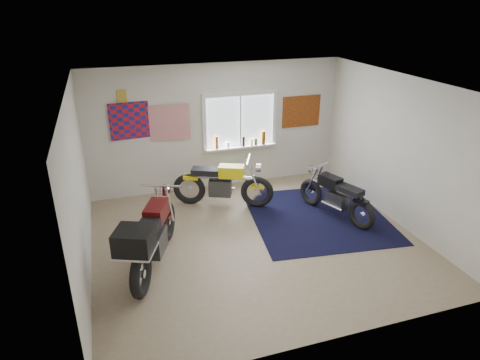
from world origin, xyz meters
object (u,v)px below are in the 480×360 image
object	(u,v)px
yellow_triumph	(222,185)
maroon_tourer	(151,238)
navy_rug	(318,217)
black_chrome_bike	(336,197)

from	to	relation	value
yellow_triumph	maroon_tourer	xyz separation A→B (m)	(-1.64, -1.85, 0.14)
navy_rug	maroon_tourer	xyz separation A→B (m)	(-3.25, -0.78, 0.58)
navy_rug	black_chrome_bike	distance (m)	0.51
navy_rug	yellow_triumph	size ratio (longest dim) A/B	1.36
yellow_triumph	black_chrome_bike	distance (m)	2.24
navy_rug	maroon_tourer	bearing A→B (deg)	-166.45
black_chrome_bike	navy_rug	bearing A→B (deg)	60.00
black_chrome_bike	maroon_tourer	xyz separation A→B (m)	(-3.57, -0.73, 0.18)
navy_rug	black_chrome_bike	bearing A→B (deg)	-9.50
navy_rug	yellow_triumph	distance (m)	1.99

